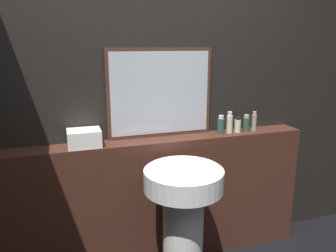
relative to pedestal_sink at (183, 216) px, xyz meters
name	(u,v)px	position (x,y,z in m)	size (l,w,h in m)	color
wall_back	(155,99)	(-0.02, 0.55, 0.67)	(8.00, 0.06, 2.50)	black
vanity_counter	(161,200)	(-0.02, 0.42, -0.09)	(2.29, 0.20, 0.98)	#422319
pedestal_sink	(183,216)	(0.00, 0.00, 0.00)	(0.50, 0.50, 0.91)	white
mirror	(160,93)	(0.00, 0.50, 0.73)	(0.79, 0.03, 0.65)	#47281E
towel_stack	(84,138)	(-0.56, 0.42, 0.46)	(0.22, 0.18, 0.11)	white
shampoo_bottle	(221,125)	(0.46, 0.42, 0.47)	(0.05, 0.05, 0.14)	#2D4C3D
conditioner_bottle	(229,123)	(0.53, 0.42, 0.48)	(0.05, 0.05, 0.17)	beige
lotion_bottle	(238,125)	(0.61, 0.42, 0.46)	(0.05, 0.05, 0.12)	beige
body_wash_bottle	(246,124)	(0.68, 0.42, 0.47)	(0.06, 0.06, 0.13)	#2D4C3D
hand_soap_bottle	(254,122)	(0.75, 0.42, 0.48)	(0.04, 0.04, 0.16)	gray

